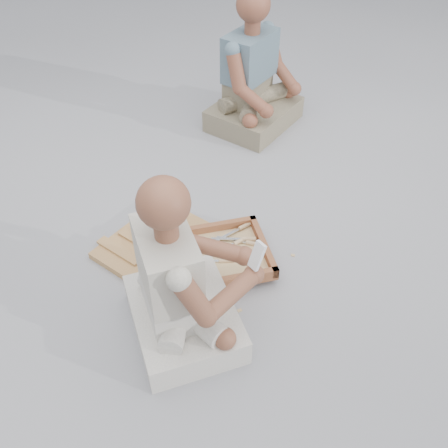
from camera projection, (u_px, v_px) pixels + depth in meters
ground at (250, 281)px, 2.34m from camera, size 60.00×60.00×0.00m
carved_panel at (152, 241)px, 2.51m from camera, size 0.62×0.52×0.04m
tool_tray at (217, 256)px, 2.38m from camera, size 0.59×0.52×0.06m
chisel_0 at (222, 261)px, 2.35m from camera, size 0.20×0.13×0.02m
chisel_1 at (226, 249)px, 2.39m from camera, size 0.20×0.12×0.02m
chisel_2 at (236, 243)px, 2.43m from camera, size 0.22×0.02×0.02m
chisel_3 at (244, 239)px, 2.44m from camera, size 0.19×0.14×0.02m
chisel_4 at (227, 248)px, 2.40m from camera, size 0.21×0.10×0.02m
chisel_5 at (249, 243)px, 2.43m from camera, size 0.16×0.17×0.02m
chisel_6 at (245, 257)px, 2.36m from camera, size 0.10×0.21×0.02m
chisel_7 at (241, 228)px, 2.50m from camera, size 0.22×0.03×0.02m
wood_chip_0 at (266, 267)px, 2.40m from camera, size 0.02×0.02×0.00m
wood_chip_1 at (192, 331)px, 2.13m from camera, size 0.02×0.02×0.00m
wood_chip_2 at (163, 244)px, 2.52m from camera, size 0.02×0.02×0.00m
wood_chip_3 at (259, 281)px, 2.33m from camera, size 0.02×0.02×0.00m
wood_chip_4 at (183, 220)px, 2.64m from camera, size 0.02×0.02×0.00m
wood_chip_5 at (170, 317)px, 2.18m from camera, size 0.02×0.02×0.00m
wood_chip_6 at (140, 275)px, 2.36m from camera, size 0.02×0.02×0.00m
wood_chip_7 at (255, 226)px, 2.61m from camera, size 0.02×0.02×0.00m
wood_chip_8 at (146, 279)px, 2.34m from camera, size 0.02×0.02×0.00m
wood_chip_9 at (293, 255)px, 2.46m from camera, size 0.02×0.02×0.00m
wood_chip_10 at (276, 277)px, 2.35m from camera, size 0.02×0.02×0.00m
wood_chip_11 at (237, 282)px, 2.33m from camera, size 0.02×0.02×0.00m
wood_chip_12 at (184, 270)px, 2.39m from camera, size 0.02×0.02×0.00m
wood_chip_13 at (240, 310)px, 2.21m from camera, size 0.02×0.02×0.00m
wood_chip_14 at (177, 329)px, 2.13m from camera, size 0.02×0.02×0.00m
craftsman at (180, 286)px, 1.96m from camera, size 0.59×0.60×0.80m
companion at (254, 83)px, 3.17m from camera, size 0.68×0.62×0.87m
mobile_phone at (257, 256)px, 1.91m from camera, size 0.06×0.05×0.12m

